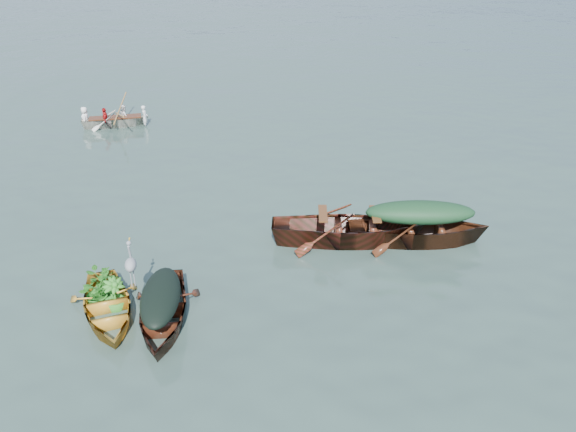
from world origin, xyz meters
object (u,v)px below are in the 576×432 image
object	(u,v)px
green_tarp_boat	(417,243)
heron	(132,271)
dark_covered_boat	(164,322)
open_wooden_boat	(347,242)
rowed_boat	(116,126)
yellow_dinghy	(109,317)

from	to	relation	value
green_tarp_boat	heron	xyz separation A→B (m)	(-6.41, -1.59, 0.87)
dark_covered_boat	open_wooden_boat	size ratio (longest dim) A/B	0.70
green_tarp_boat	heron	world-z (taller)	heron
rowed_boat	heron	world-z (taller)	heron
dark_covered_boat	rowed_boat	xyz separation A→B (m)	(-2.09, 12.64, 0.00)
open_wooden_boat	heron	world-z (taller)	heron
yellow_dinghy	rowed_boat	distance (m)	12.33
green_tarp_boat	rowed_boat	bearing A→B (deg)	47.46
open_wooden_boat	rowed_boat	xyz separation A→B (m)	(-6.34, 10.24, 0.00)
open_wooden_boat	rowed_boat	distance (m)	12.05
green_tarp_boat	rowed_boat	world-z (taller)	green_tarp_boat
dark_covered_boat	rowed_boat	distance (m)	12.81
heron	open_wooden_boat	bearing A→B (deg)	9.59
green_tarp_boat	open_wooden_boat	xyz separation A→B (m)	(-1.63, 0.30, 0.00)
open_wooden_boat	yellow_dinghy	bearing A→B (deg)	122.18
rowed_boat	heron	size ratio (longest dim) A/B	3.79
rowed_boat	open_wooden_boat	bearing A→B (deg)	-151.46
dark_covered_boat	heron	distance (m)	1.14
yellow_dinghy	green_tarp_boat	world-z (taller)	green_tarp_boat
dark_covered_boat	open_wooden_boat	xyz separation A→B (m)	(4.25, 2.40, 0.00)
dark_covered_boat	heron	world-z (taller)	heron
yellow_dinghy	dark_covered_boat	xyz separation A→B (m)	(1.05, -0.35, 0.00)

